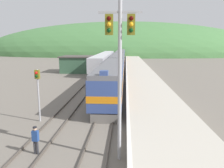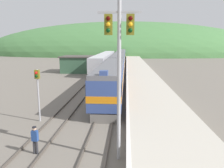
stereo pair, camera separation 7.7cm
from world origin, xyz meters
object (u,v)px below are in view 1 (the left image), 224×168
at_px(carriage_third, 120,56).
at_px(track_worker, 36,139).
at_px(express_train_lead_car, 112,78).
at_px(siding_train, 104,60).
at_px(carriage_fourth, 122,53).
at_px(signal_post_siding, 38,85).
at_px(carriage_second, 118,62).
at_px(signal_mast_main, 120,55).

distance_m(carriage_third, track_worker, 59.53).
bearing_deg(carriage_third, express_train_lead_car, -90.00).
distance_m(carriage_third, siding_train, 14.39).
relative_size(express_train_lead_car, carriage_third, 0.97).
bearing_deg(carriage_fourth, track_worker, -92.44).
xyz_separation_m(express_train_lead_car, track_worker, (-3.48, -15.11, -1.19)).
distance_m(carriage_fourth, siding_train, 36.29).
bearing_deg(carriage_third, signal_post_siding, -95.67).
xyz_separation_m(carriage_second, track_worker, (-3.48, -37.20, -1.17)).
height_order(signal_mast_main, track_worker, signal_mast_main).
relative_size(signal_post_siding, track_worker, 2.59).
xyz_separation_m(express_train_lead_car, carriage_fourth, (0.00, 66.53, -0.01)).
distance_m(carriage_second, signal_mast_main, 37.67).
bearing_deg(siding_train, express_train_lead_car, -82.84).
bearing_deg(signal_mast_main, siding_train, 96.49).
bearing_deg(signal_mast_main, carriage_third, 91.33).
relative_size(express_train_lead_car, siding_train, 0.56).
bearing_deg(signal_mast_main, carriage_second, 92.12).
bearing_deg(track_worker, carriage_fourth, 87.56).
relative_size(carriage_third, siding_train, 0.58).
bearing_deg(carriage_third, track_worker, -93.35).
xyz_separation_m(carriage_fourth, signal_mast_main, (1.39, -81.90, 3.67)).
xyz_separation_m(siding_train, track_worker, (0.34, -45.55, -0.97)).
relative_size(express_train_lead_car, track_worker, 12.27).
bearing_deg(express_train_lead_car, carriage_fourth, 90.00).
xyz_separation_m(express_train_lead_car, carriage_third, (0.00, 44.31, -0.01)).
distance_m(signal_post_siding, track_worker, 6.06).
bearing_deg(express_train_lead_car, track_worker, -102.98).
relative_size(express_train_lead_car, signal_mast_main, 2.34).
distance_m(express_train_lead_car, siding_train, 30.68).
relative_size(carriage_fourth, track_worker, 12.70).
xyz_separation_m(carriage_second, carriage_third, (0.00, 22.22, 0.00)).
bearing_deg(express_train_lead_car, carriage_third, 90.00).
bearing_deg(carriage_fourth, carriage_third, -90.00).
relative_size(express_train_lead_car, carriage_second, 0.97).
xyz_separation_m(siding_train, signal_post_siding, (-1.55, -40.21, 1.18)).
distance_m(express_train_lead_car, carriage_second, 22.09).
height_order(carriage_third, carriage_fourth, same).
bearing_deg(carriage_second, carriage_fourth, 90.00).
bearing_deg(siding_train, signal_mast_main, -83.51).
bearing_deg(carriage_second, signal_mast_main, -87.88).
xyz_separation_m(carriage_second, carriage_fourth, (0.00, 44.44, 0.00)).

